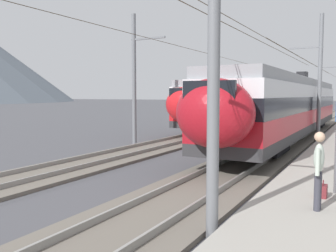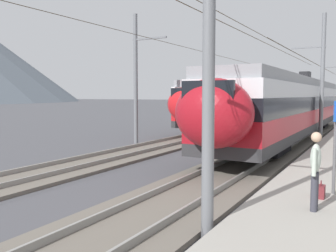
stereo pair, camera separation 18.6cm
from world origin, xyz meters
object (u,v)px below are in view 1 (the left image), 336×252
object	(u,v)px
catenary_mast_mid	(318,76)
catenary_mast_far_side	(136,76)
train_near_platform	(290,105)
train_far_track	(249,102)
catenary_mast_west	(208,17)
passenger_walking	(319,167)
handbag_beside_passenger	(323,191)

from	to	relation	value
catenary_mast_mid	catenary_mast_far_side	world-z (taller)	catenary_mast_mid
train_near_platform	train_far_track	xyz separation A→B (m)	(10.67, 5.72, 0.00)
train_near_platform	train_far_track	size ratio (longest dim) A/B	0.94
catenary_mast_mid	catenary_mast_far_side	bearing A→B (deg)	124.35
train_far_track	catenary_mast_west	xyz separation A→B (m)	(-27.97, -7.28, 2.10)
passenger_walking	train_far_track	bearing A→B (deg)	19.20
train_near_platform	catenary_mast_far_side	bearing A→B (deg)	129.35
passenger_walking	handbag_beside_passenger	xyz separation A→B (m)	(1.10, -0.00, -0.79)
catenary_mast_west	catenary_mast_far_side	size ratio (longest dim) A/B	1.00
catenary_mast_west	catenary_mast_far_side	world-z (taller)	catenary_mast_west
catenary_mast_mid	catenary_mast_west	bearing A→B (deg)	-179.97
train_near_platform	catenary_mast_mid	xyz separation A→B (m)	(0.04, -1.55, 1.80)
train_near_platform	passenger_walking	distance (m)	15.95
catenary_mast_far_side	handbag_beside_passenger	size ratio (longest dim) A/B	113.91
catenary_mast_mid	passenger_walking	world-z (taller)	catenary_mast_mid
train_near_platform	catenary_mast_far_side	size ratio (longest dim) A/B	0.55
handbag_beside_passenger	catenary_mast_mid	bearing A→B (deg)	7.30
train_far_track	catenary_mast_far_side	xyz separation A→B (m)	(-16.78, 1.73, 1.73)
train_far_track	passenger_walking	distance (m)	27.78
catenary_mast_west	passenger_walking	bearing A→B (deg)	-46.59
catenary_mast_mid	passenger_walking	bearing A→B (deg)	-173.21
passenger_walking	train_near_platform	bearing A→B (deg)	12.35
handbag_beside_passenger	catenary_mast_west	bearing A→B (deg)	147.00
train_far_track	catenary_mast_mid	size ratio (longest dim) A/B	0.59
catenary_mast_far_side	catenary_mast_west	bearing A→B (deg)	-141.12
catenary_mast_mid	handbag_beside_passenger	size ratio (longest dim) A/B	113.91
train_near_platform	catenary_mast_far_side	world-z (taller)	catenary_mast_far_side
train_near_platform	handbag_beside_passenger	xyz separation A→B (m)	(-14.46, -3.41, -1.68)
catenary_mast_mid	passenger_walking	size ratio (longest dim) A/B	29.18
catenary_mast_mid	train_near_platform	bearing A→B (deg)	91.53
train_near_platform	passenger_walking	world-z (taller)	train_near_platform
passenger_walking	catenary_mast_mid	bearing A→B (deg)	6.79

